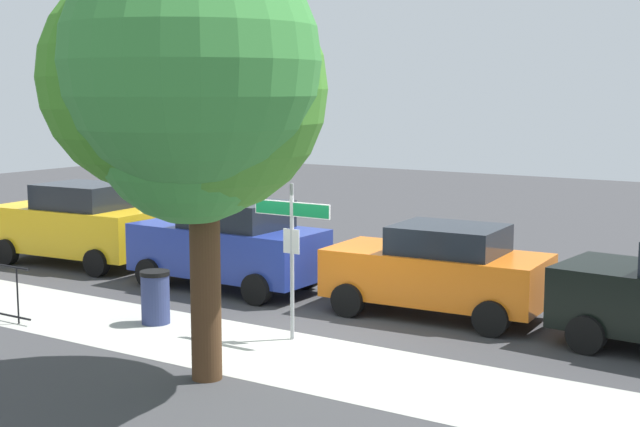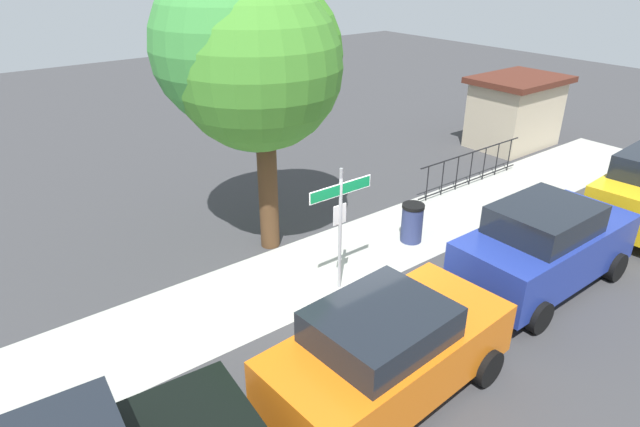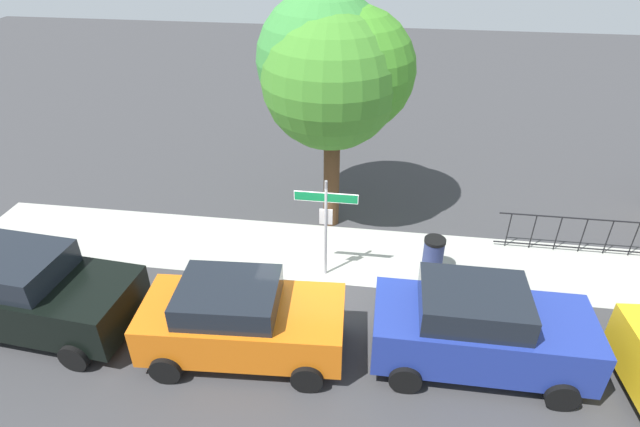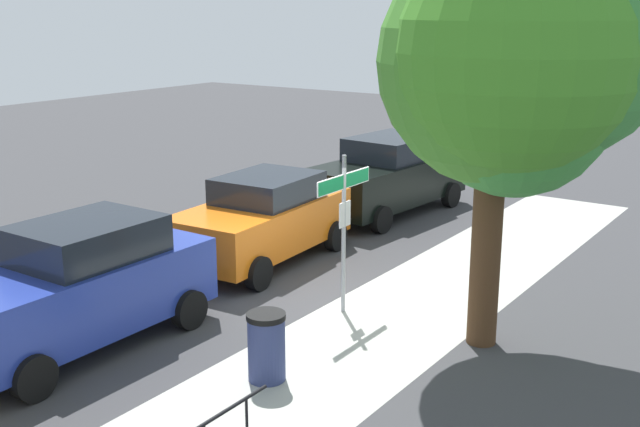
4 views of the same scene
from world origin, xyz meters
The scene contains 9 objects.
ground_plane centered at (0.00, 0.00, 0.00)m, with size 60.00×60.00×0.00m, color #38383A.
sidewalk_strip centered at (2.00, 1.30, 0.00)m, with size 24.00×2.60×0.00m, color #A6A79E.
street_sign centered at (0.14, 0.40, 1.83)m, with size 1.53×0.07×2.70m.
shade_tree centered at (-0.01, 3.21, 4.34)m, with size 4.19×4.08×6.42m.
car_black centered at (-6.05, -2.31, 0.96)m, with size 4.77×2.42×1.91m.
car_orange centered at (-1.25, -2.44, 0.89)m, with size 4.23×2.25×1.75m.
car_blue centered at (3.55, -2.13, 0.96)m, with size 4.27×1.99×1.92m.
iron_fence centered at (6.88, 2.30, 0.56)m, with size 4.53×0.04×1.07m.
trash_bin centered at (2.85, 0.90, 0.49)m, with size 0.55×0.55×0.98m.
Camera 3 is at (1.43, -9.84, 8.25)m, focal length 28.54 mm.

